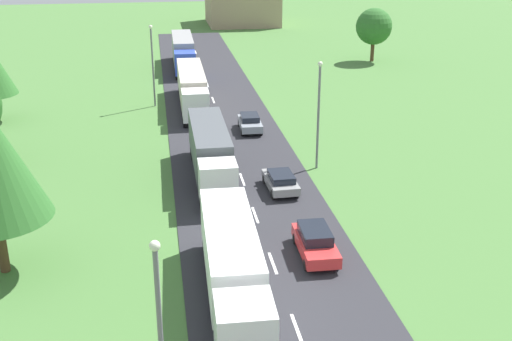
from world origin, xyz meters
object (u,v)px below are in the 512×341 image
truck_second (211,151)px  truck_third (192,87)px  car_second (315,242)px  distant_building (242,2)px  truck_lead (233,265)px  tree_oak (374,27)px  lamppost_second (319,110)px  lamppost_lead (161,340)px  lamppost_third (153,62)px  car_third (281,181)px  car_fourth (250,122)px  truck_fourth (183,51)px

truck_second → truck_third: bearing=90.3°
car_second → distant_building: bearing=84.9°
truck_lead → tree_oak: 60.47m
lamppost_second → distant_building: size_ratio=0.64×
car_second → lamppost_second: bearing=75.6°
car_second → lamppost_second: (3.44, 13.39, 3.69)m
truck_lead → lamppost_lead: bearing=-111.0°
truck_third → lamppost_third: 4.58m
truck_second → car_second: size_ratio=2.74×
lamppost_second → truck_second: bearing=-173.7°
car_third → car_fourth: bearing=90.4°
truck_lead → lamppost_lead: size_ratio=1.51×
truck_third → truck_lead: bearing=-90.5°
lamppost_second → tree_oak: 41.17m
truck_fourth → car_fourth: (4.49, -27.37, -1.37)m
lamppost_third → truck_fourth: bearing=77.8°
lamppost_lead → lamppost_third: 45.91m
truck_third → car_second: (4.79, -32.05, -1.21)m
truck_second → car_second: 13.41m
truck_lead → lamppost_lead: lamppost_lead is taller
truck_second → distant_building: (12.47, 74.18, 1.70)m
car_second → lamppost_lead: size_ratio=0.54×
car_fourth → lamppost_second: lamppost_second is taller
car_fourth → tree_oak: size_ratio=0.59×
car_second → lamppost_lead: 15.99m
car_second → truck_fourth: bearing=95.3°
truck_fourth → distant_building: (12.50, 36.07, 1.66)m
truck_second → truck_fourth: size_ratio=0.89×
car_fourth → lamppost_second: 11.15m
truck_lead → car_third: size_ratio=3.04×
truck_lead → distant_building: size_ratio=0.98×
tree_oak → truck_second: bearing=-123.2°
car_second → car_third: 9.39m
truck_third → car_fourth: bearing=-62.7°
truck_lead → tree_oak: bearing=65.0°
lamppost_lead → distant_building: lamppost_lead is taller
car_fourth → lamppost_lead: 37.32m
car_fourth → car_second: bearing=-89.4°
truck_lead → car_fourth: (4.88, 27.09, -1.25)m
truck_second → car_third: (4.56, -3.11, -1.37)m
car_second → car_third: size_ratio=1.10×
lamppost_second → distant_building: 73.42m
lamppost_lead → lamppost_third: (0.07, 45.91, -0.11)m
truck_lead → truck_fourth: truck_fourth is taller
car_fourth → tree_oak: bearing=53.3°
truck_third → lamppost_third: bearing=166.2°
lamppost_lead → lamppost_second: size_ratio=1.02×
car_fourth → distant_building: (8.01, 63.44, 3.03)m
car_second → tree_oak: (20.41, 50.91, 3.71)m
truck_second → truck_third: 19.56m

